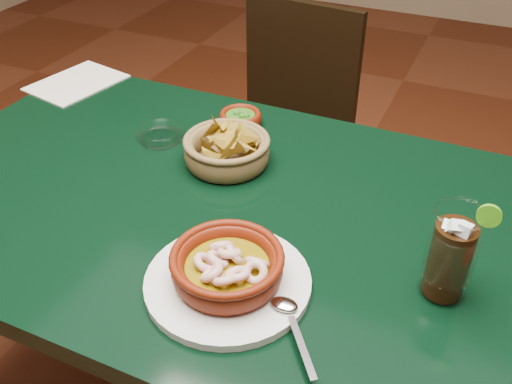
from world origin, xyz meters
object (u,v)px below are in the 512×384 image
at_px(dining_chair, 282,135).
at_px(shrimp_plate, 228,271).
at_px(dining_table, 198,233).
at_px(chip_basket, 227,150).
at_px(cola_drink, 451,255).

xyz_separation_m(dining_chair, shrimp_plate, (0.27, -0.90, 0.30)).
height_order(dining_chair, shrimp_plate, dining_chair).
relative_size(dining_table, chip_basket, 5.67).
relative_size(shrimp_plate, cola_drink, 1.80).
bearing_deg(dining_chair, dining_table, -82.01).
xyz_separation_m(dining_table, cola_drink, (0.48, -0.07, 0.18)).
height_order(shrimp_plate, chip_basket, chip_basket).
bearing_deg(shrimp_plate, chip_basket, 116.95).
bearing_deg(shrimp_plate, dining_table, 131.33).
height_order(dining_table, dining_chair, dining_chair).
bearing_deg(dining_chair, cola_drink, -53.10).
xyz_separation_m(shrimp_plate, cola_drink, (0.31, 0.13, 0.05)).
distance_m(shrimp_plate, cola_drink, 0.34).
bearing_deg(dining_chair, chip_basket, -79.47).
height_order(dining_table, cola_drink, cola_drink).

